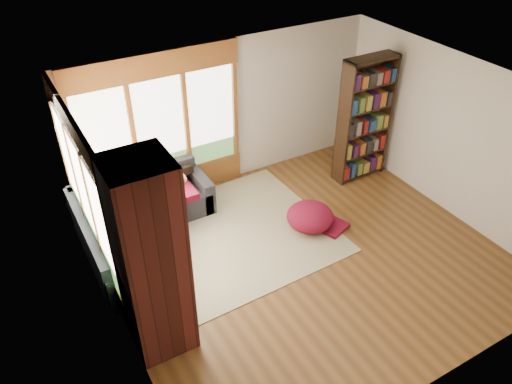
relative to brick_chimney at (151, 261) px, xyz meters
name	(u,v)px	position (x,y,z in m)	size (l,w,h in m)	color
floor	(305,257)	(2.40, 0.35, -1.30)	(5.50, 5.50, 0.00)	brown
ceiling	(317,96)	(2.40, 0.35, 1.30)	(5.50, 5.50, 0.00)	white
wall_back	(227,114)	(2.40, 2.85, 0.00)	(5.50, 0.04, 2.60)	silver
wall_front	(454,307)	(2.40, -2.15, 0.00)	(5.50, 0.04, 2.60)	silver
wall_left	(111,253)	(-0.35, 0.35, 0.00)	(0.04, 5.00, 2.60)	silver
wall_right	(453,137)	(5.15, 0.35, 0.00)	(0.04, 5.00, 2.60)	silver
windows_back	(161,129)	(1.20, 2.82, 0.05)	(2.82, 0.10, 1.90)	brown
windows_left	(86,196)	(-0.32, 1.55, 0.05)	(0.10, 2.62, 1.90)	brown
roller_blind	(67,141)	(-0.29, 2.38, 0.45)	(0.03, 0.72, 0.90)	#77855A
brick_chimney	(151,261)	(0.00, 0.00, 0.00)	(0.70, 0.70, 2.60)	#471914
sectional_sofa	(140,220)	(0.45, 2.05, -1.00)	(2.20, 2.20, 0.80)	#22232A
area_rug	(217,241)	(1.41, 1.33, -1.29)	(3.55, 2.71, 0.01)	beige
bookshelf	(364,120)	(4.54, 1.74, -0.16)	(0.97, 0.32, 2.27)	black
pouf	(310,216)	(2.87, 0.91, -1.08)	(0.75, 0.75, 0.41)	maroon
dog_tan	(165,192)	(0.85, 1.91, -0.53)	(0.95, 0.76, 0.47)	brown
dog_brindle	(146,209)	(0.45, 1.65, -0.53)	(0.57, 0.89, 0.48)	#3F2917
throw_pillows	(136,191)	(0.48, 2.20, -0.55)	(1.98, 1.68, 0.45)	black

